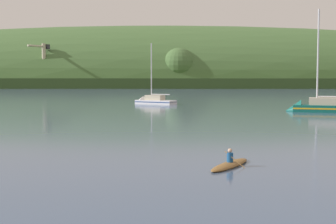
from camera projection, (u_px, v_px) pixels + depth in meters
name	position (u px, v px, depth m)	size (l,w,h in m)	color
far_shoreline_hill	(157.00, 86.00, 239.86)	(585.45, 137.57, 59.38)	#314A21
dockside_crane	(44.00, 67.00, 202.44)	(7.05, 10.15, 18.56)	#4C4C51
sailboat_near_mooring	(317.00, 110.00, 62.21)	(9.26, 4.79, 14.53)	#0F564C
sailboat_midwater_white	(151.00, 103.00, 80.60)	(7.86, 5.48, 11.32)	white
canoe_with_paddler	(230.00, 164.00, 24.31)	(2.58, 4.04, 1.02)	brown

